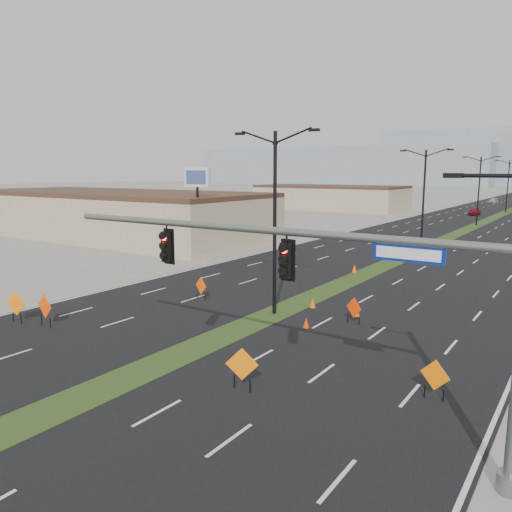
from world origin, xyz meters
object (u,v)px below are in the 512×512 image
Objects in this scene: signal_mast at (342,282)px; cone_2 at (356,310)px; streetlight_0 at (275,218)px; car_far at (493,201)px; cone_3 at (354,269)px; construction_sign_5 at (435,377)px; construction_sign_2 at (201,287)px; streetlight_1 at (424,196)px; cone_0 at (306,323)px; construction_sign_0 at (16,305)px; streetlight_2 at (479,189)px; pole_sign_west at (197,185)px; construction_sign_4 at (242,366)px; cone_1 at (313,303)px; construction_sign_1 at (45,307)px; construction_sign_3 at (354,309)px; car_left at (475,211)px; streetlight_3 at (508,184)px.

signal_mast is 13.80m from cone_2.
streetlight_0 reaches higher than car_far.
construction_sign_5 is at bearing -59.75° from cone_3.
streetlight_1 is at bearing 94.38° from construction_sign_2.
signal_mast is at bearing -56.30° from cone_0.
construction_sign_0 is (-10.36, -9.00, -4.43)m from streetlight_0.
streetlight_1 and streetlight_2 have the same top height.
streetlight_1 is at bearing 35.74° from pole_sign_west.
cone_0 is 24.72m from pole_sign_west.
pole_sign_west reaches higher than cone_3.
construction_sign_4 is at bearing -78.39° from cone_0.
streetlight_2 is at bearing 91.23° from cone_1.
construction_sign_5 is (5.99, 3.15, -0.09)m from construction_sign_4.
pole_sign_west is (-8.07, 21.37, 5.65)m from construction_sign_1.
cone_0 is (-1.74, -1.95, -0.56)m from construction_sign_3.
construction_sign_1 is 3.08× the size of cone_0.
car_left is 82.00m from construction_sign_5.
construction_sign_1 is at bearing -90.11° from car_far.
pole_sign_west is (-26.91, 18.71, 5.80)m from construction_sign_5.
streetlight_1 is 85.66m from car_far.
cone_2 is (2.80, -0.18, 0.03)m from cone_1.
streetlight_2 is 53.86m from cone_1.
cone_2 is at bearing 132.74° from construction_sign_3.
streetlight_0 is 28.00m from streetlight_1.
pole_sign_west is (-16.63, -43.13, 1.24)m from streetlight_2.
streetlight_0 reaches higher than construction_sign_5.
construction_sign_3 is (8.30, -74.16, 0.14)m from car_left.
construction_sign_5 is (1.72, 4.16, -3.93)m from signal_mast.
construction_sign_3 is at bearing -36.44° from pole_sign_west.
construction_sign_4 is (4.28, -37.00, -4.47)m from streetlight_1.
construction_sign_0 is at bearing -90.94° from car_far.
construction_sign_2 is at bearing 111.91° from construction_sign_4.
pole_sign_west is (-20.91, 21.87, 5.71)m from construction_sign_4.
construction_sign_2 is 2.28× the size of cone_3.
construction_sign_1 is (-8.56, -92.50, -4.40)m from streetlight_3.
car_far is at bearing 97.16° from signal_mast.
car_far is 101.03m from pole_sign_west.
streetlight_2 is 6.99× the size of construction_sign_3.
construction_sign_5 reaches higher than construction_sign_2.
streetlight_2 is 2.47× the size of car_left.
streetlight_1 is 22.52m from pole_sign_west.
construction_sign_1 is 15.95m from construction_sign_3.
cone_1 is (1.15, -81.60, -5.11)m from streetlight_3.
construction_sign_3 is at bearing 48.22° from cone_0.
streetlight_0 is 15.58× the size of cone_3.
streetlight_0 is at bearing -44.28° from pole_sign_west.
construction_sign_0 is at bearing -157.24° from construction_sign_5.
streetlight_1 is 6.99× the size of construction_sign_3.
construction_sign_3 is (9.82, 0.69, -0.02)m from construction_sign_2.
cone_3 is (-9.51, 23.41, -4.47)m from signal_mast.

